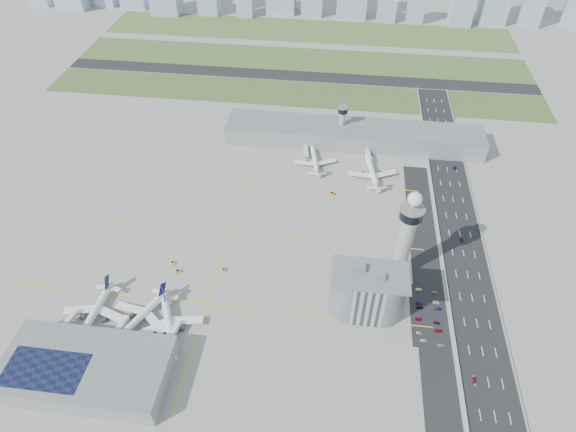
# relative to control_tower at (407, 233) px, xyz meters

# --- Properties ---
(ground) EXTENTS (1000.00, 1000.00, 0.00)m
(ground) POSITION_rel_control_tower_xyz_m (-72.00, -8.00, -35.04)
(ground) COLOR #9D9A92
(grass_strip_0) EXTENTS (480.00, 50.00, 0.08)m
(grass_strip_0) POSITION_rel_control_tower_xyz_m (-92.00, 217.00, -35.00)
(grass_strip_0) COLOR #405428
(grass_strip_0) RESTS_ON ground
(grass_strip_1) EXTENTS (480.00, 60.00, 0.08)m
(grass_strip_1) POSITION_rel_control_tower_xyz_m (-92.00, 292.00, -35.00)
(grass_strip_1) COLOR #405C2B
(grass_strip_1) RESTS_ON ground
(grass_strip_2) EXTENTS (480.00, 70.00, 0.08)m
(grass_strip_2) POSITION_rel_control_tower_xyz_m (-92.00, 372.00, -35.00)
(grass_strip_2) COLOR #415A2A
(grass_strip_2) RESTS_ON ground
(runway) EXTENTS (480.00, 22.00, 0.10)m
(runway) POSITION_rel_control_tower_xyz_m (-92.00, 254.00, -34.98)
(runway) COLOR black
(runway) RESTS_ON ground
(highway) EXTENTS (28.00, 500.00, 0.10)m
(highway) POSITION_rel_control_tower_xyz_m (43.00, -8.00, -34.99)
(highway) COLOR black
(highway) RESTS_ON ground
(barrier_left) EXTENTS (0.60, 500.00, 1.20)m
(barrier_left) POSITION_rel_control_tower_xyz_m (29.00, -8.00, -34.44)
(barrier_left) COLOR #9E9E99
(barrier_left) RESTS_ON ground
(barrier_right) EXTENTS (0.60, 500.00, 1.20)m
(barrier_right) POSITION_rel_control_tower_xyz_m (57.00, -8.00, -34.44)
(barrier_right) COLOR #9E9E99
(barrier_right) RESTS_ON ground
(landside_road) EXTENTS (18.00, 260.00, 0.08)m
(landside_road) POSITION_rel_control_tower_xyz_m (18.00, -18.00, -35.00)
(landside_road) COLOR black
(landside_road) RESTS_ON ground
(parking_lot) EXTENTS (20.00, 44.00, 0.10)m
(parking_lot) POSITION_rel_control_tower_xyz_m (16.00, -30.00, -34.99)
(parking_lot) COLOR black
(parking_lot) RESTS_ON ground
(taxiway_line_h_0) EXTENTS (260.00, 0.60, 0.01)m
(taxiway_line_h_0) POSITION_rel_control_tower_xyz_m (-112.00, -38.00, -35.04)
(taxiway_line_h_0) COLOR yellow
(taxiway_line_h_0) RESTS_ON ground
(taxiway_line_h_1) EXTENTS (260.00, 0.60, 0.01)m
(taxiway_line_h_1) POSITION_rel_control_tower_xyz_m (-112.00, 22.00, -35.04)
(taxiway_line_h_1) COLOR yellow
(taxiway_line_h_1) RESTS_ON ground
(taxiway_line_h_2) EXTENTS (260.00, 0.60, 0.01)m
(taxiway_line_h_2) POSITION_rel_control_tower_xyz_m (-112.00, 82.00, -35.04)
(taxiway_line_h_2) COLOR yellow
(taxiway_line_h_2) RESTS_ON ground
(taxiway_line_v) EXTENTS (0.60, 260.00, 0.01)m
(taxiway_line_v) POSITION_rel_control_tower_xyz_m (-112.00, 22.00, -35.04)
(taxiway_line_v) COLOR yellow
(taxiway_line_v) RESTS_ON ground
(control_tower) EXTENTS (14.00, 14.00, 64.50)m
(control_tower) POSITION_rel_control_tower_xyz_m (0.00, 0.00, 0.00)
(control_tower) COLOR #ADAAA5
(control_tower) RESTS_ON ground
(secondary_tower) EXTENTS (8.60, 8.60, 31.90)m
(secondary_tower) POSITION_rel_control_tower_xyz_m (-42.00, 142.00, -16.24)
(secondary_tower) COLOR #ADAAA5
(secondary_tower) RESTS_ON ground
(admin_building) EXTENTS (42.00, 24.00, 33.50)m
(admin_building) POSITION_rel_control_tower_xyz_m (-20.01, -30.00, -19.74)
(admin_building) COLOR #B2B2B7
(admin_building) RESTS_ON ground
(terminal_pier) EXTENTS (210.00, 32.00, 15.80)m
(terminal_pier) POSITION_rel_control_tower_xyz_m (-32.00, 140.00, -27.14)
(terminal_pier) COLOR gray
(terminal_pier) RESTS_ON ground
(near_terminal) EXTENTS (84.00, 42.00, 13.00)m
(near_terminal) POSITION_rel_control_tower_xyz_m (-160.07, -90.02, -28.62)
(near_terminal) COLOR gray
(near_terminal) RESTS_ON ground
(airplane_near_a) EXTENTS (39.82, 46.14, 12.42)m
(airplane_near_a) POSITION_rel_control_tower_xyz_m (-172.30, -55.47, -28.83)
(airplane_near_a) COLOR white
(airplane_near_a) RESTS_ON ground
(airplane_near_b) EXTENTS (51.75, 54.90, 12.15)m
(airplane_near_b) POSITION_rel_control_tower_xyz_m (-145.45, -54.08, -28.97)
(airplane_near_b) COLOR white
(airplane_near_b) RESTS_ON ground
(airplane_near_c) EXTENTS (54.13, 57.45, 12.72)m
(airplane_near_c) POSITION_rel_control_tower_xyz_m (-127.30, -58.31, -28.68)
(airplane_near_c) COLOR white
(airplane_near_c) RESTS_ON ground
(airplane_far_a) EXTENTS (40.85, 45.42, 11.03)m
(airplane_far_a) POSITION_rel_control_tower_xyz_m (-60.49, 106.38, -29.53)
(airplane_far_a) COLOR white
(airplane_far_a) RESTS_ON ground
(airplane_far_b) EXTENTS (45.92, 51.30, 12.60)m
(airplane_far_b) POSITION_rel_control_tower_xyz_m (-15.78, 96.65, -28.74)
(airplane_far_b) COLOR white
(airplane_far_b) RESTS_ON ground
(jet_bridge_near_0) EXTENTS (5.39, 14.31, 5.70)m
(jet_bridge_near_0) POSITION_rel_control_tower_xyz_m (-185.00, -69.00, -32.19)
(jet_bridge_near_0) COLOR silver
(jet_bridge_near_0) RESTS_ON ground
(jet_bridge_near_1) EXTENTS (5.39, 14.31, 5.70)m
(jet_bridge_near_1) POSITION_rel_control_tower_xyz_m (-155.00, -69.00, -32.19)
(jet_bridge_near_1) COLOR silver
(jet_bridge_near_1) RESTS_ON ground
(jet_bridge_near_2) EXTENTS (5.39, 14.31, 5.70)m
(jet_bridge_near_2) POSITION_rel_control_tower_xyz_m (-125.00, -69.00, -32.19)
(jet_bridge_near_2) COLOR silver
(jet_bridge_near_2) RESTS_ON ground
(jet_bridge_far_0) EXTENTS (5.39, 14.31, 5.70)m
(jet_bridge_far_0) POSITION_rel_control_tower_xyz_m (-70.00, 124.00, -32.19)
(jet_bridge_far_0) COLOR silver
(jet_bridge_far_0) RESTS_ON ground
(jet_bridge_far_1) EXTENTS (5.39, 14.31, 5.70)m
(jet_bridge_far_1) POSITION_rel_control_tower_xyz_m (-20.00, 124.00, -32.19)
(jet_bridge_far_1) COLOR silver
(jet_bridge_far_1) RESTS_ON ground
(tug_0) EXTENTS (3.37, 3.64, 1.74)m
(tug_0) POSITION_rel_control_tower_xyz_m (-154.83, -54.48, -34.17)
(tug_0) COLOR gold
(tug_0) RESTS_ON ground
(tug_1) EXTENTS (4.10, 3.76, 1.96)m
(tug_1) POSITION_rel_control_tower_xyz_m (-135.49, -16.67, -34.06)
(tug_1) COLOR gold
(tug_1) RESTS_ON ground
(tug_2) EXTENTS (3.68, 3.56, 1.77)m
(tug_2) POSITION_rel_control_tower_xyz_m (-140.86, -10.26, -34.16)
(tug_2) COLOR yellow
(tug_2) RESTS_ON ground
(tug_3) EXTENTS (2.47, 3.12, 1.61)m
(tug_3) POSITION_rel_control_tower_xyz_m (-107.49, -11.68, -34.24)
(tug_3) COLOR #F8AD1F
(tug_3) RESTS_ON ground
(tug_4) EXTENTS (3.88, 3.02, 2.03)m
(tug_4) POSITION_rel_control_tower_xyz_m (-45.19, 70.43, -34.03)
(tug_4) COLOR orange
(tug_4) RESTS_ON ground
(tug_5) EXTENTS (4.07, 4.43, 2.12)m
(tug_5) POSITION_rel_control_tower_xyz_m (-14.14, 78.85, -33.98)
(tug_5) COLOR gold
(tug_5) RESTS_ON ground
(car_lot_0) EXTENTS (3.59, 1.68, 1.19)m
(car_lot_0) POSITION_rel_control_tower_xyz_m (11.93, -47.51, -34.45)
(car_lot_0) COLOR white
(car_lot_0) RESTS_ON ground
(car_lot_1) EXTENTS (3.87, 1.80, 1.23)m
(car_lot_1) POSITION_rel_control_tower_xyz_m (10.24, -42.97, -34.43)
(car_lot_1) COLOR gray
(car_lot_1) RESTS_ON ground
(car_lot_2) EXTENTS (4.25, 2.33, 1.13)m
(car_lot_2) POSITION_rel_control_tower_xyz_m (10.29, -33.74, -34.48)
(car_lot_2) COLOR maroon
(car_lot_2) RESTS_ON ground
(car_lot_3) EXTENTS (4.02, 1.81, 1.14)m
(car_lot_3) POSITION_rel_control_tower_xyz_m (11.63, -25.47, -34.47)
(car_lot_3) COLOR black
(car_lot_3) RESTS_ON ground
(car_lot_4) EXTENTS (3.88, 1.82, 1.28)m
(car_lot_4) POSITION_rel_control_tower_xyz_m (11.54, -22.31, -34.40)
(car_lot_4) COLOR navy
(car_lot_4) RESTS_ON ground
(car_lot_5) EXTENTS (3.76, 1.65, 1.20)m
(car_lot_5) POSITION_rel_control_tower_xyz_m (11.97, -12.14, -34.44)
(car_lot_5) COLOR white
(car_lot_5) RESTS_ON ground
(car_lot_6) EXTENTS (4.37, 2.25, 1.18)m
(car_lot_6) POSITION_rel_control_tower_xyz_m (21.22, -49.44, -34.45)
(car_lot_6) COLOR #9BA7AF
(car_lot_6) RESTS_ON ground
(car_lot_7) EXTENTS (4.74, 2.48, 1.31)m
(car_lot_7) POSITION_rel_control_tower_xyz_m (20.75, -40.28, -34.39)
(car_lot_7) COLOR maroon
(car_lot_7) RESTS_ON ground
(car_lot_8) EXTENTS (3.74, 1.99, 1.21)m
(car_lot_8) POSITION_rel_control_tower_xyz_m (20.36, -34.93, -34.44)
(car_lot_8) COLOR black
(car_lot_8) RESTS_ON ground
(car_lot_9) EXTENTS (3.69, 1.44, 1.20)m
(car_lot_9) POSITION_rel_control_tower_xyz_m (22.14, -25.18, -34.44)
(car_lot_9) COLOR #0C0F4E
(car_lot_9) RESTS_ON ground
(car_lot_10) EXTENTS (4.07, 2.10, 1.10)m
(car_lot_10) POSITION_rel_control_tower_xyz_m (21.41, -20.63, -34.49)
(car_lot_10) COLOR silver
(car_lot_10) RESTS_ON ground
(car_lot_11) EXTENTS (4.29, 1.77, 1.24)m
(car_lot_11) POSITION_rel_control_tower_xyz_m (21.20, -13.09, -34.42)
(car_lot_11) COLOR gray
(car_lot_11) RESTS_ON ground
(car_hw_0) EXTENTS (1.99, 3.71, 1.20)m
(car_hw_0) POSITION_rel_control_tower_xyz_m (35.76, -68.10, -34.44)
(car_hw_0) COLOR maroon
(car_hw_0) RESTS_ON ground
(car_hw_1) EXTENTS (1.45, 3.65, 1.18)m
(car_hw_1) POSITION_rel_control_tower_xyz_m (43.39, 33.79, -34.45)
(car_hw_1) COLOR black
(car_hw_1) RESTS_ON ground
(car_hw_2) EXTENTS (2.32, 4.76, 1.30)m
(car_hw_2) POSITION_rel_control_tower_xyz_m (48.81, 113.64, -34.39)
(car_hw_2) COLOR navy
(car_hw_2) RESTS_ON ground
(car_hw_4) EXTENTS (2.02, 3.89, 1.27)m
(car_hw_4) POSITION_rel_control_tower_xyz_m (36.85, 172.59, -34.41)
(car_hw_4) COLOR gray
(car_hw_4) RESTS_ON ground
(skyline_bldg_10) EXTENTS (23.01, 18.41, 27.75)m
(skyline_bldg_10) POSITION_rel_control_tower_xyz_m (1.27, 415.68, -21.17)
(skyline_bldg_10) COLOR #9EADC1
(skyline_bldg_10) RESTS_ON ground
(skyline_bldg_11) EXTENTS (20.22, 16.18, 38.97)m
(skyline_bldg_11) POSITION_rel_control_tower_xyz_m (36.28, 415.34, -15.56)
(skyline_bldg_11) COLOR #9EADC1
(skyline_bldg_11) RESTS_ON ground
(skyline_bldg_12) EXTENTS (26.14, 20.92, 46.89)m
(skyline_bldg_12) POSITION_rel_control_tower_xyz_m (90.17, 413.29, -11.60)
(skyline_bldg_12) COLOR #9EADC1
(skyline_bldg_12) RESTS_ON ground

